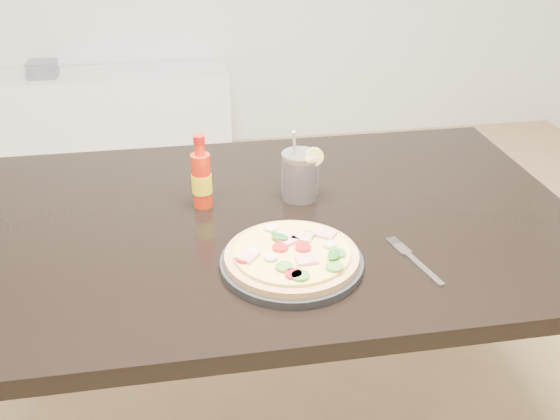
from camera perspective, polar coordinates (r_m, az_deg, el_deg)
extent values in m
cube|color=black|center=(1.44, -0.80, -1.23)|extent=(1.40, 0.90, 0.04)
cylinder|color=black|center=(2.00, -21.06, -6.47)|extent=(0.06, 0.06, 0.71)
cylinder|color=black|center=(2.12, 14.95, -3.34)|extent=(0.06, 0.06, 0.71)
cylinder|color=black|center=(1.25, 1.07, -4.84)|extent=(0.29, 0.29, 0.02)
cylinder|color=tan|center=(1.24, 1.08, -4.26)|extent=(0.27, 0.27, 0.01)
cylinder|color=#F6E66B|center=(1.23, 1.08, -3.85)|extent=(0.23, 0.23, 0.01)
cube|color=pink|center=(1.27, 2.07, -2.47)|extent=(0.05, 0.05, 0.01)
cube|color=pink|center=(1.20, 2.44, -4.55)|extent=(0.04, 0.04, 0.01)
cube|color=pink|center=(1.28, 4.17, -2.17)|extent=(0.05, 0.05, 0.01)
cube|color=pink|center=(1.21, -2.99, -4.22)|extent=(0.05, 0.05, 0.01)
cube|color=pink|center=(1.26, 0.67, -2.71)|extent=(0.05, 0.05, 0.01)
cylinder|color=red|center=(1.20, -3.28, -4.45)|extent=(0.03, 0.03, 0.01)
cylinder|color=red|center=(1.23, 2.13, -3.45)|extent=(0.03, 0.03, 0.01)
cylinder|color=red|center=(1.16, 1.25, -5.88)|extent=(0.03, 0.03, 0.01)
cylinder|color=red|center=(1.23, 0.02, -3.45)|extent=(0.03, 0.03, 0.01)
cylinder|color=#46852C|center=(1.27, 2.39, -2.36)|extent=(0.03, 0.03, 0.01)
cylinder|color=#46852C|center=(1.18, 5.01, -5.21)|extent=(0.03, 0.03, 0.01)
cylinder|color=#46852C|center=(1.15, 1.87, -6.04)|extent=(0.03, 0.03, 0.01)
cylinder|color=#46852C|center=(1.22, 5.25, -3.95)|extent=(0.03, 0.03, 0.01)
cylinder|color=#46852C|center=(1.18, 0.42, -5.23)|extent=(0.03, 0.03, 0.01)
ellipsoid|color=beige|center=(1.20, -0.84, -4.33)|extent=(0.03, 0.03, 0.01)
ellipsoid|color=beige|center=(1.22, -2.45, -3.69)|extent=(0.03, 0.03, 0.01)
ellipsoid|color=beige|center=(1.27, -0.03, -2.38)|extent=(0.03, 0.03, 0.01)
ellipsoid|color=beige|center=(1.30, -0.85, -1.64)|extent=(0.03, 0.03, 0.01)
ellipsoid|color=beige|center=(1.25, 4.59, -3.11)|extent=(0.03, 0.03, 0.01)
ellipsoid|color=#176119|center=(1.20, 4.95, -4.05)|extent=(0.04, 0.05, 0.00)
ellipsoid|color=#176119|center=(1.26, -0.04, -2.40)|extent=(0.04, 0.04, 0.00)
cylinder|color=red|center=(1.45, -7.17, 2.67)|extent=(0.06, 0.06, 0.13)
cylinder|color=yellow|center=(1.45, -7.16, 2.44)|extent=(0.05, 0.05, 0.05)
cylinder|color=red|center=(1.42, -7.36, 5.54)|extent=(0.02, 0.02, 0.03)
cylinder|color=red|center=(1.41, -7.42, 6.41)|extent=(0.03, 0.03, 0.02)
cylinder|color=black|center=(1.48, 1.84, 2.91)|extent=(0.08, 0.08, 0.10)
cylinder|color=silver|center=(1.48, 1.84, 3.16)|extent=(0.09, 0.09, 0.12)
cylinder|color=#F2E059|center=(1.45, 3.15, 4.88)|extent=(0.04, 0.01, 0.04)
cylinder|color=#B2B2B7|center=(1.47, 1.41, 4.47)|extent=(0.03, 0.06, 0.17)
cube|color=silver|center=(1.27, 13.05, -5.29)|extent=(0.04, 0.12, 0.00)
cube|color=silver|center=(1.32, 11.10, -3.53)|extent=(0.03, 0.04, 0.00)
cube|color=silver|center=(1.34, 10.02, -2.93)|extent=(0.01, 0.03, 0.00)
cube|color=silver|center=(1.34, 10.24, -2.87)|extent=(0.01, 0.03, 0.00)
cube|color=silver|center=(1.35, 10.46, -2.82)|extent=(0.01, 0.03, 0.00)
cube|color=silver|center=(1.35, 10.67, -2.77)|extent=(0.01, 0.03, 0.00)
cube|color=white|center=(3.57, -16.09, 8.04)|extent=(1.40, 0.34, 0.50)
cube|color=slate|center=(3.52, -20.79, 11.38)|extent=(0.14, 0.12, 0.01)
cube|color=slate|center=(3.52, -20.82, 11.54)|extent=(0.14, 0.12, 0.01)
cube|color=slate|center=(3.51, -20.85, 11.70)|extent=(0.14, 0.12, 0.01)
cube|color=slate|center=(3.51, -20.88, 11.87)|extent=(0.14, 0.12, 0.01)
cube|color=slate|center=(3.51, -20.91, 12.03)|extent=(0.14, 0.12, 0.01)
cube|color=slate|center=(3.50, -20.94, 12.19)|extent=(0.14, 0.12, 0.01)
cube|color=slate|center=(3.50, -20.97, 12.36)|extent=(0.14, 0.12, 0.01)
cube|color=slate|center=(3.50, -21.00, 12.52)|extent=(0.14, 0.12, 0.01)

